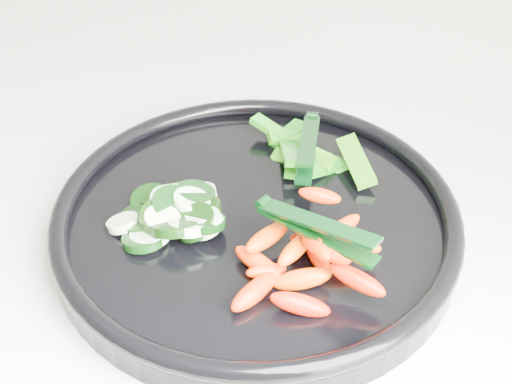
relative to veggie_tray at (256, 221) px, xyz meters
The scene contains 7 objects.
counter 0.58m from the veggie_tray, behind, with size 2.02×0.62×0.93m.
veggie_tray is the anchor object (origin of this frame).
cucumber_pile 0.08m from the veggie_tray, 139.73° to the right, with size 0.12×0.12×0.04m.
carrot_pile 0.08m from the veggie_tray, 19.33° to the right, with size 0.13×0.16×0.06m.
pepper_pile 0.10m from the veggie_tray, 98.82° to the left, with size 0.16×0.09×0.04m.
tong_carrot 0.10m from the veggie_tray, 15.92° to the right, with size 0.11×0.02×0.02m.
tong_pepper 0.10m from the veggie_tray, 97.58° to the left, with size 0.07×0.10×0.02m.
Camera 1 is at (0.63, 1.28, 1.39)m, focal length 50.00 mm.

